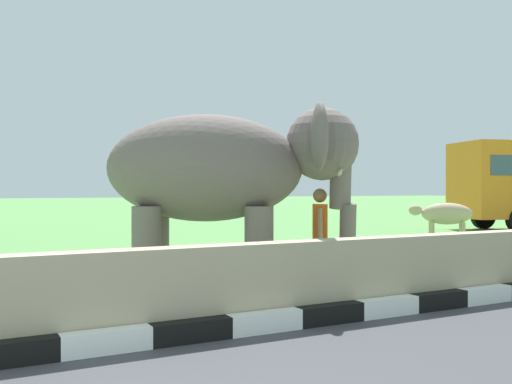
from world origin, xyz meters
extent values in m
cube|color=black|center=(0.10, 3.35, 0.12)|extent=(0.90, 0.20, 0.24)
cube|color=white|center=(1.00, 3.35, 0.12)|extent=(0.90, 0.20, 0.24)
cube|color=black|center=(1.90, 3.35, 0.12)|extent=(0.90, 0.20, 0.24)
cube|color=white|center=(2.80, 3.35, 0.12)|extent=(0.90, 0.20, 0.24)
cube|color=black|center=(3.70, 3.35, 0.12)|extent=(0.90, 0.20, 0.24)
cube|color=white|center=(4.60, 3.35, 0.12)|extent=(0.90, 0.20, 0.24)
cube|color=black|center=(5.50, 3.35, 0.12)|extent=(0.90, 0.20, 0.24)
cube|color=white|center=(6.40, 3.35, 0.12)|extent=(0.90, 0.20, 0.24)
cube|color=tan|center=(2.00, 3.65, 0.50)|extent=(28.00, 0.36, 1.00)
cylinder|color=#6E5F5D|center=(4.16, 6.06, 0.69)|extent=(0.44, 0.44, 1.39)
cylinder|color=#6E5F5D|center=(3.75, 5.26, 0.69)|extent=(0.44, 0.44, 1.39)
cylinder|color=#6E5F5D|center=(2.64, 6.84, 0.69)|extent=(0.44, 0.44, 1.39)
cylinder|color=#6E5F5D|center=(2.23, 6.04, 0.69)|extent=(0.44, 0.44, 1.39)
ellipsoid|color=#6E5F5D|center=(3.20, 6.05, 1.98)|extent=(3.49, 2.83, 1.70)
sphere|color=#6E5F5D|center=(4.86, 5.20, 2.36)|extent=(1.16, 1.16, 1.16)
ellipsoid|color=#D84C8C|center=(5.12, 5.07, 2.51)|extent=(0.61, 0.73, 0.44)
ellipsoid|color=#6E5F5D|center=(5.09, 5.96, 2.41)|extent=(0.62, 0.91, 1.00)
ellipsoid|color=#6E5F5D|center=(4.38, 4.57, 2.41)|extent=(0.62, 0.91, 1.00)
cylinder|color=#6E5F5D|center=(5.12, 5.07, 1.81)|extent=(0.51, 0.57, 0.99)
cylinder|color=#6E5F5D|center=(5.22, 5.02, 1.01)|extent=(0.39, 0.43, 0.82)
cone|color=beige|center=(5.19, 5.34, 1.91)|extent=(0.38, 0.57, 0.22)
cone|color=beige|center=(4.94, 4.85, 1.91)|extent=(0.38, 0.57, 0.22)
cylinder|color=navy|center=(5.01, 5.50, 0.41)|extent=(0.15, 0.15, 0.82)
cylinder|color=navy|center=(4.90, 5.33, 0.41)|extent=(0.15, 0.15, 0.82)
cube|color=#D85919|center=(4.96, 5.42, 1.11)|extent=(0.42, 0.47, 0.58)
cylinder|color=#9E7251|center=(5.10, 5.64, 1.08)|extent=(0.15, 0.16, 0.53)
cylinder|color=#9E7251|center=(4.82, 5.20, 1.08)|extent=(0.17, 0.19, 0.53)
sphere|color=#9E7251|center=(4.96, 5.42, 1.54)|extent=(0.23, 0.23, 0.23)
cylinder|color=black|center=(19.24, 14.38, 0.50)|extent=(1.04, 0.56, 1.00)
cylinder|color=tan|center=(12.52, 10.50, 0.33)|extent=(0.12, 0.12, 0.65)
cylinder|color=tan|center=(12.73, 10.79, 0.33)|extent=(0.12, 0.12, 0.65)
cylinder|color=tan|center=(13.24, 9.97, 0.33)|extent=(0.12, 0.12, 0.65)
cylinder|color=tan|center=(13.46, 10.26, 0.33)|extent=(0.12, 0.12, 0.65)
ellipsoid|color=tan|center=(12.99, 10.38, 0.90)|extent=(1.56, 1.37, 0.66)
ellipsoid|color=tan|center=(12.24, 10.93, 1.00)|extent=(0.48, 0.45, 0.32)
camera|label=1|loc=(-0.35, -2.40, 1.64)|focal=40.41mm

